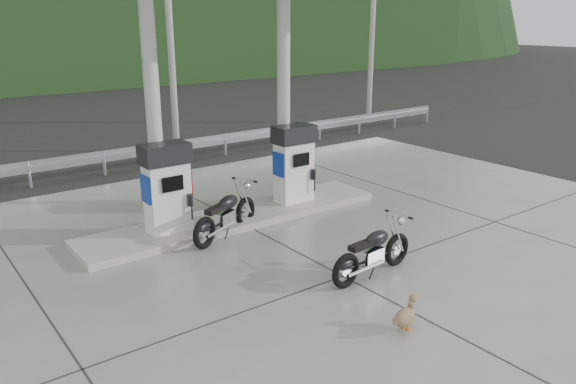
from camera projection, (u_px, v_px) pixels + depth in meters
ground at (307, 258)px, 10.53m from camera, size 160.00×160.00×0.00m
forecourt_apron at (307, 258)px, 10.53m from camera, size 18.00×14.00×0.02m
pump_island at (237, 217)px, 12.41m from camera, size 7.00×1.40×0.15m
gas_pump_left at (167, 188)px, 11.20m from camera, size 0.95×0.55×1.80m
gas_pump_right at (294, 164)px, 13.03m from camera, size 0.95×0.55×1.80m
canopy_column_left at (153, 105)px, 11.03m from camera, size 0.30×0.30×5.00m
canopy_column_right at (284, 93)px, 12.86m from camera, size 0.30×0.30×5.00m
guardrail at (136, 146)px, 16.42m from camera, size 26.00×0.16×1.42m
road at (98, 148)px, 19.30m from camera, size 60.00×7.00×0.01m
utility_pole_b at (170, 28)px, 17.73m from camera, size 0.22×0.22×8.00m
utility_pole_c at (372, 25)px, 22.88m from camera, size 0.22×0.22×8.00m
motorcycle_left at (373, 252)px, 9.67m from camera, size 1.86×0.72×0.86m
motorcycle_right at (226, 215)px, 11.41m from camera, size 2.01×1.33×0.91m
duck at (405, 317)px, 8.03m from camera, size 0.59×0.29×0.41m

